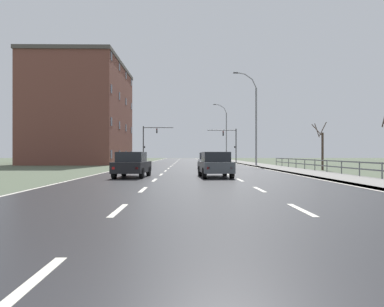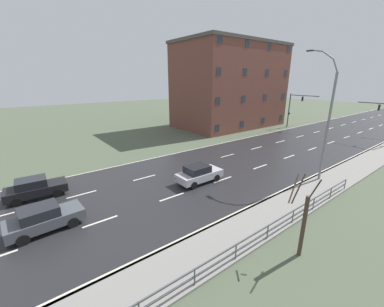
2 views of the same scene
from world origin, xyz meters
The scene contains 13 objects.
ground_plane centered at (0.00, 48.00, -0.06)m, with size 160.00×160.00×0.12m.
road_asphalt_strip centered at (0.00, 60.00, 0.01)m, with size 14.00×120.00×0.03m.
sidewalk_right centered at (8.43, 60.00, 0.06)m, with size 3.00×120.00×0.12m.
guardrail centered at (9.85, 24.02, 0.71)m, with size 0.07×33.59×1.00m.
street_lamp_midground centered at (7.41, 41.22, 5.37)m, with size 2.79×0.24×11.03m.
street_lamp_distant centered at (7.43, 73.20, 5.65)m, with size 2.77×0.24×11.59m.
traffic_signal_right centered at (6.99, 60.89, 3.79)m, with size 4.96×0.36×5.73m.
traffic_signal_left centered at (-6.96, 61.34, 4.07)m, with size 5.21×0.36×6.18m.
car_distant centered at (1.43, 32.38, 0.80)m, with size 1.84×4.10×1.57m.
car_mid_centre centered at (-3.93, 20.77, 0.80)m, with size 2.02×4.19×1.57m.
car_near_left centered at (1.18, 20.75, 0.80)m, with size 2.02×4.20×1.57m.
brick_building centered at (-16.12, 54.01, 7.51)m, with size 12.19×20.06×15.00m.
bare_tree_mid centered at (11.50, 30.81, 1.96)m, with size 1.29×1.43×4.33m.
Camera 1 is at (-0.62, -2.03, 1.45)m, focal length 34.73 mm.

